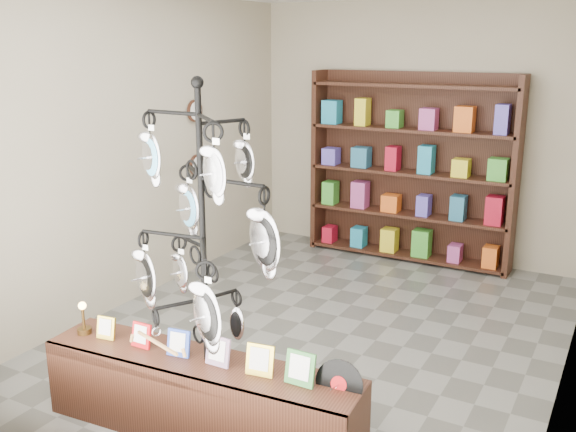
# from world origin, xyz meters

# --- Properties ---
(ground) EXTENTS (5.00, 5.00, 0.00)m
(ground) POSITION_xyz_m (0.00, 0.00, 0.00)
(ground) COLOR slate
(ground) RESTS_ON ground
(room_envelope) EXTENTS (5.00, 5.00, 5.00)m
(room_envelope) POSITION_xyz_m (0.00, 0.00, 1.85)
(room_envelope) COLOR #A9A088
(room_envelope) RESTS_ON ground
(display_tree) EXTENTS (1.27, 1.27, 2.33)m
(display_tree) POSITION_xyz_m (0.03, -1.81, 1.35)
(display_tree) COLOR black
(display_tree) RESTS_ON ground
(front_shelf) EXTENTS (2.21, 0.60, 0.77)m
(front_shelf) POSITION_xyz_m (-0.01, -1.86, 0.27)
(front_shelf) COLOR black
(front_shelf) RESTS_ON ground
(back_shelving) EXTENTS (2.42, 0.36, 2.20)m
(back_shelving) POSITION_xyz_m (0.00, 2.30, 1.03)
(back_shelving) COLOR black
(back_shelving) RESTS_ON ground
(wall_clocks) EXTENTS (0.03, 0.24, 0.84)m
(wall_clocks) POSITION_xyz_m (-1.97, 0.80, 1.50)
(wall_clocks) COLOR black
(wall_clocks) RESTS_ON ground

